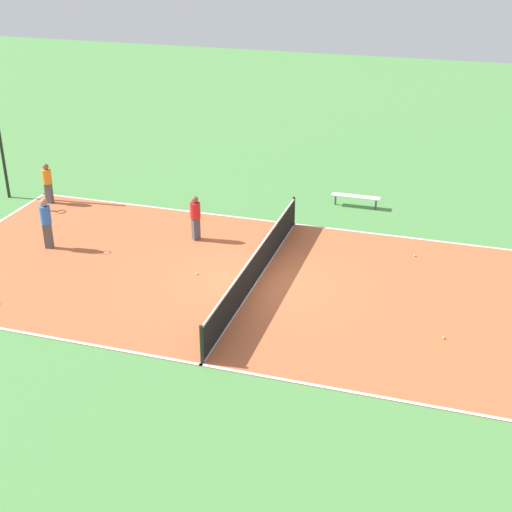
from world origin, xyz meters
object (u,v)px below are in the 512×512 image
player_near_blue (46,220)px  tennis_ball_right_alley (197,274)px  tennis_ball_near_net (415,255)px  tennis_net (256,265)px  player_coach_red (195,215)px  bench (356,197)px  player_center_orange (47,181)px  tennis_ball_far_baseline (444,338)px  fence_post_back_right (0,141)px

player_near_blue → tennis_ball_right_alley: 5.69m
tennis_ball_near_net → tennis_ball_right_alley: bearing=117.6°
tennis_net → player_coach_red: size_ratio=5.83×
bench → tennis_ball_near_net: bench is taller
bench → player_coach_red: 6.80m
player_coach_red → player_near_blue: size_ratio=0.90×
tennis_net → bench: bearing=-14.5°
bench → player_near_blue: player_near_blue is taller
player_center_orange → tennis_ball_far_baseline: (-5.69, -15.64, -0.89)m
tennis_ball_near_net → player_near_blue: bearing=103.9°
tennis_net → player_center_orange: bearing=67.8°
tennis_ball_near_net → fence_post_back_right: bearing=87.2°
tennis_net → tennis_ball_far_baseline: bearing=-106.2°
bench → fence_post_back_right: bearing=12.8°
player_center_orange → bench: bearing=14.3°
tennis_ball_right_alley → tennis_ball_far_baseline: same height
player_coach_red → fence_post_back_right: 9.06m
tennis_ball_right_alley → fence_post_back_right: 10.92m
tennis_ball_far_baseline → tennis_net: bearing=73.8°
tennis_net → tennis_ball_far_baseline: (-1.70, -5.84, -0.52)m
player_center_orange → tennis_net: bearing=-23.1°
bench → player_center_orange: bearing=15.3°
bench → tennis_ball_right_alley: size_ratio=27.92×
player_near_blue → bench: bearing=29.0°
player_center_orange → tennis_ball_near_net: 14.41m
tennis_ball_near_net → tennis_ball_right_alley: size_ratio=1.00×
tennis_net → tennis_ball_near_net: size_ratio=138.83×
tennis_ball_near_net → fence_post_back_right: size_ratio=0.01×
bench → player_coach_red: (-4.76, 4.82, 0.55)m
bench → tennis_ball_near_net: 4.76m
tennis_ball_far_baseline → fence_post_back_right: 18.65m
fence_post_back_right → tennis_ball_right_alley: bearing=-113.2°
player_coach_red → tennis_ball_near_net: bearing=136.6°
bench → fence_post_back_right: fence_post_back_right is taller
bench → tennis_net: bearing=75.5°
tennis_net → player_near_blue: 7.54m
tennis_net → player_coach_red: (2.42, 2.95, 0.37)m
player_center_orange → player_near_blue: 4.36m
player_center_orange → tennis_ball_right_alley: bearing=-28.6°
tennis_ball_near_net → tennis_ball_far_baseline: bearing=-165.7°
player_center_orange → player_coach_red: (-1.57, -6.85, -0.00)m
bench → tennis_ball_right_alley: bench is taller
bench → player_coach_red: size_ratio=1.17×
tennis_ball_right_alley → fence_post_back_right: (4.21, 9.82, 2.28)m
player_center_orange → tennis_ball_far_baseline: player_center_orange is taller
player_center_orange → tennis_ball_right_alley: 8.92m
tennis_net → bench: tennis_net is taller
player_center_orange → fence_post_back_right: size_ratio=0.35×
fence_post_back_right → tennis_ball_near_net: bearing=-92.8°
player_near_blue → tennis_ball_near_net: size_ratio=26.50×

